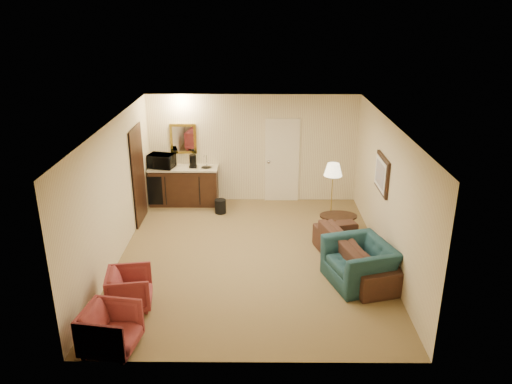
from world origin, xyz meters
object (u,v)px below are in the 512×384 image
at_px(rose_chair_far, 110,327).
at_px(coffee_maker, 193,161).
at_px(rose_chair_near, 130,287).
at_px(waste_bin, 220,206).
at_px(sofa, 358,246).
at_px(floor_lamp, 332,196).
at_px(teal_armchair, 360,257).
at_px(wetbar_cabinet, 184,186).
at_px(coffee_table, 338,225).
at_px(microwave, 161,159).

height_order(rose_chair_far, coffee_maker, coffee_maker).
xyz_separation_m(rose_chair_near, waste_bin, (1.16, 3.80, -0.18)).
height_order(sofa, floor_lamp, floor_lamp).
bearing_deg(teal_armchair, rose_chair_near, -96.31).
bearing_deg(wetbar_cabinet, coffee_table, -26.53).
height_order(sofa, rose_chair_near, sofa).
xyz_separation_m(coffee_table, waste_bin, (-2.54, 1.14, -0.06)).
bearing_deg(floor_lamp, sofa, -82.14).
xyz_separation_m(teal_armchair, coffee_maker, (-3.30, 3.61, 0.58)).
bearing_deg(rose_chair_near, sofa, -81.07).
bearing_deg(sofa, wetbar_cabinet, 33.47).
xyz_separation_m(rose_chair_far, waste_bin, (1.16, 4.88, -0.20)).
height_order(rose_chair_near, rose_chair_far, rose_chair_far).
height_order(rose_chair_far, microwave, microwave).
distance_m(wetbar_cabinet, rose_chair_far, 5.47).
xyz_separation_m(rose_chair_near, rose_chair_far, (0.00, -1.08, 0.02)).
bearing_deg(floor_lamp, coffee_maker, 157.18).
relative_size(rose_chair_near, coffee_maker, 2.23).
relative_size(microwave, coffee_maker, 1.90).
distance_m(rose_chair_near, coffee_maker, 4.46).
bearing_deg(rose_chair_near, rose_chair_far, 170.94).
height_order(teal_armchair, rose_chair_near, teal_armchair).
relative_size(rose_chair_far, floor_lamp, 0.51).
distance_m(rose_chair_far, coffee_table, 5.26).
bearing_deg(microwave, teal_armchair, -27.13).
bearing_deg(sofa, microwave, 37.26).
bearing_deg(teal_armchair, sofa, 154.82).
distance_m(rose_chair_far, microwave, 5.51).
bearing_deg(sofa, floor_lamp, -7.65).
relative_size(rose_chair_far, waste_bin, 2.25).
bearing_deg(coffee_table, microwave, 156.64).
bearing_deg(waste_bin, coffee_table, -24.21).
relative_size(coffee_table, coffee_maker, 2.50).
height_order(wetbar_cabinet, waste_bin, wetbar_cabinet).
distance_m(coffee_table, microwave, 4.40).
bearing_deg(wetbar_cabinet, microwave, -178.16).
bearing_deg(microwave, sofa, -22.59).
xyz_separation_m(teal_armchair, rose_chair_far, (-3.79, -1.84, -0.13)).
xyz_separation_m(waste_bin, microwave, (-1.41, 0.56, 0.96)).
relative_size(coffee_table, microwave, 1.32).
relative_size(wetbar_cabinet, floor_lamp, 1.13).
xyz_separation_m(teal_armchair, floor_lamp, (-0.19, 2.30, 0.23)).
height_order(floor_lamp, microwave, floor_lamp).
relative_size(teal_armchair, waste_bin, 3.48).
xyz_separation_m(coffee_table, coffee_maker, (-3.21, 1.71, 0.85)).
height_order(sofa, microwave, microwave).
height_order(teal_armchair, microwave, microwave).
xyz_separation_m(sofa, microwave, (-4.10, 3.11, 0.68)).
relative_size(sofa, teal_armchair, 2.00).
bearing_deg(coffee_maker, floor_lamp, -26.52).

